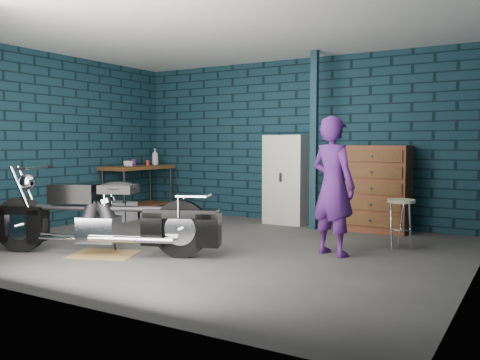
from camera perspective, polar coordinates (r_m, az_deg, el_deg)
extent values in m
plane|color=#494644|center=(6.46, -3.07, -7.52)|extent=(6.00, 6.00, 0.00)
cube|color=#112B39|center=(8.52, 6.30, 4.38)|extent=(6.00, 0.02, 2.70)
cube|color=#112B39|center=(8.38, -20.47, 4.16)|extent=(0.02, 5.00, 2.70)
cube|color=#112B39|center=(5.29, 25.10, 4.27)|extent=(0.02, 5.00, 2.70)
cube|color=white|center=(6.49, -3.17, 16.55)|extent=(6.00, 5.00, 0.02)
cube|color=#122D3A|center=(7.80, 8.32, 4.40)|extent=(0.10, 0.10, 2.70)
cube|color=brown|center=(9.29, -11.35, -1.23)|extent=(0.60, 1.40, 0.91)
cube|color=olive|center=(6.23, -15.00, -8.06)|extent=(0.89, 0.78, 0.01)
imported|color=#4E1E71|center=(5.99, 10.40, -0.69)|extent=(0.69, 0.57, 1.62)
cube|color=#989BA1|center=(8.95, -13.38, -3.39)|extent=(0.50, 0.36, 0.31)
cube|color=silver|center=(8.31, 5.29, 0.06)|extent=(0.67, 0.48, 1.44)
cube|color=brown|center=(7.81, 15.01, -0.92)|extent=(0.96, 0.53, 1.28)
imported|color=beige|center=(9.05, -12.59, 1.81)|extent=(0.15, 0.15, 0.10)
imported|color=beige|center=(9.06, -12.19, 1.80)|extent=(0.12, 0.12, 0.09)
cylinder|color=#591A68|center=(9.34, -11.84, 1.94)|extent=(0.10, 0.10, 0.12)
cylinder|color=maroon|center=(9.26, -10.32, 1.89)|extent=(0.09, 0.09, 0.10)
imported|color=#989BA1|center=(9.57, -9.51, 2.59)|extent=(0.13, 0.13, 0.31)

